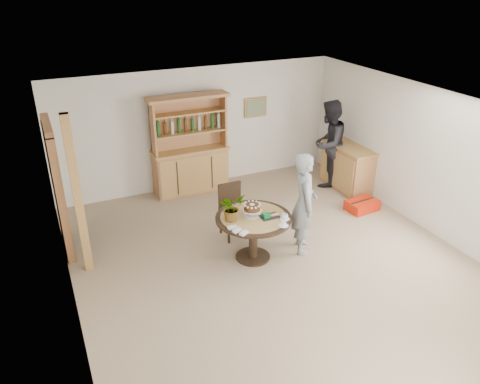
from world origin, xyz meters
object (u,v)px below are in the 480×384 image
at_px(dining_table, 253,225).
at_px(hutch, 190,160).
at_px(adult_person, 328,144).
at_px(dining_chair, 232,207).
at_px(sideboard, 347,167).
at_px(red_suitcase, 362,205).
at_px(teen_boy, 304,203).

bearing_deg(dining_table, hutch, 91.39).
distance_m(dining_table, adult_person, 3.32).
bearing_deg(dining_chair, sideboard, 13.95).
distance_m(adult_person, red_suitcase, 1.55).
height_order(sideboard, teen_boy, teen_boy).
height_order(dining_chair, teen_boy, teen_boy).
bearing_deg(sideboard, red_suitcase, -108.02).
distance_m(hutch, red_suitcase, 3.56).
bearing_deg(teen_boy, red_suitcase, -46.08).
distance_m(dining_table, teen_boy, 0.89).
bearing_deg(teen_boy, adult_person, -19.71).
relative_size(teen_boy, red_suitcase, 2.68).
relative_size(sideboard, teen_boy, 0.74).
distance_m(dining_chair, red_suitcase, 2.70).
height_order(hutch, dining_chair, hutch).
bearing_deg(dining_table, teen_boy, -6.71).
relative_size(teen_boy, adult_person, 0.92).
bearing_deg(red_suitcase, adult_person, 82.84).
xyz_separation_m(hutch, dining_table, (0.07, -2.83, -0.08)).
relative_size(dining_chair, adult_person, 0.51).
xyz_separation_m(teen_boy, red_suitcase, (1.80, 0.71, -0.75)).
bearing_deg(red_suitcase, dining_table, -172.89).
height_order(sideboard, dining_chair, dining_chair).
bearing_deg(red_suitcase, teen_boy, -164.34).
height_order(teen_boy, red_suitcase, teen_boy).
height_order(hutch, dining_table, hutch).
bearing_deg(adult_person, red_suitcase, 56.36).
bearing_deg(adult_person, sideboard, 98.68).
height_order(dining_table, teen_boy, teen_boy).
height_order(dining_table, adult_person, adult_person).
relative_size(sideboard, dining_chair, 1.33).
xyz_separation_m(hutch, adult_person, (2.75, -0.91, 0.24)).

